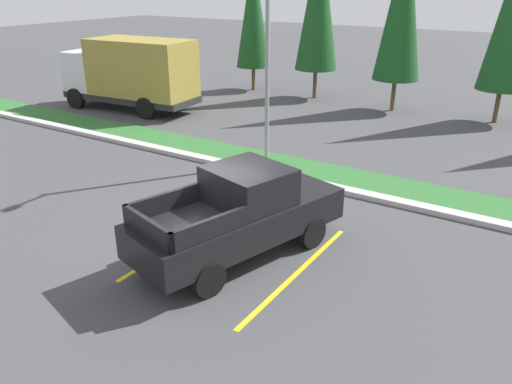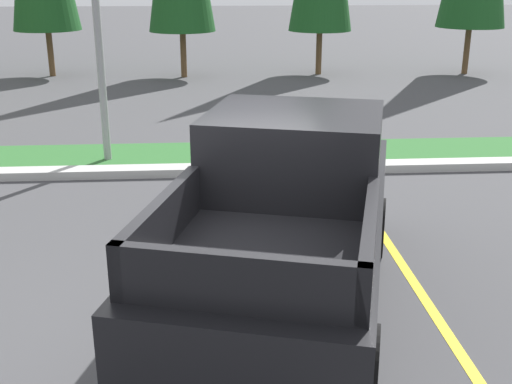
# 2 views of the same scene
# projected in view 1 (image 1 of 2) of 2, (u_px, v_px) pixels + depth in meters

# --- Properties ---
(ground_plane) EXTENTS (120.00, 120.00, 0.00)m
(ground_plane) POSITION_uv_depth(u_px,v_px,m) (206.00, 247.00, 12.42)
(ground_plane) COLOR #424244
(parking_line_near) EXTENTS (0.12, 4.80, 0.01)m
(parking_line_near) POSITION_uv_depth(u_px,v_px,m) (189.00, 238.00, 12.88)
(parking_line_near) COLOR yellow
(parking_line_near) RESTS_ON ground
(parking_line_far) EXTENTS (0.12, 4.80, 0.01)m
(parking_line_far) POSITION_uv_depth(u_px,v_px,m) (297.00, 273.00, 11.34)
(parking_line_far) COLOR yellow
(parking_line_far) RESTS_ON ground
(curb_strip) EXTENTS (56.00, 0.40, 0.15)m
(curb_strip) POSITION_uv_depth(u_px,v_px,m) (302.00, 181.00, 16.28)
(curb_strip) COLOR #B2B2AD
(curb_strip) RESTS_ON ground
(grass_median) EXTENTS (56.00, 1.80, 0.06)m
(grass_median) POSITION_uv_depth(u_px,v_px,m) (318.00, 172.00, 17.15)
(grass_median) COLOR #2D662D
(grass_median) RESTS_ON ground
(pickup_truck_main) EXTENTS (3.23, 5.54, 2.10)m
(pickup_truck_main) POSITION_uv_depth(u_px,v_px,m) (241.00, 214.00, 11.74)
(pickup_truck_main) COLOR black
(pickup_truck_main) RESTS_ON ground
(cargo_truck_distant) EXTENTS (6.97, 2.96, 3.40)m
(cargo_truck_distant) POSITION_uv_depth(u_px,v_px,m) (131.00, 72.00, 24.62)
(cargo_truck_distant) COLOR black
(cargo_truck_distant) RESTS_ON ground
(street_light) EXTENTS (0.24, 1.49, 6.86)m
(street_light) POSITION_uv_depth(u_px,v_px,m) (265.00, 48.00, 16.28)
(street_light) COLOR gray
(street_light) RESTS_ON ground
(cypress_tree_leftmost) EXTENTS (1.91, 1.91, 7.35)m
(cypress_tree_leftmost) POSITION_uv_depth(u_px,v_px,m) (253.00, 11.00, 28.19)
(cypress_tree_leftmost) COLOR brown
(cypress_tree_leftmost) RESTS_ON ground
(cypress_tree_center) EXTENTS (2.20, 2.20, 8.45)m
(cypress_tree_center) POSITION_uv_depth(u_px,v_px,m) (403.00, 3.00, 23.28)
(cypress_tree_center) COLOR brown
(cypress_tree_center) RESTS_ON ground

